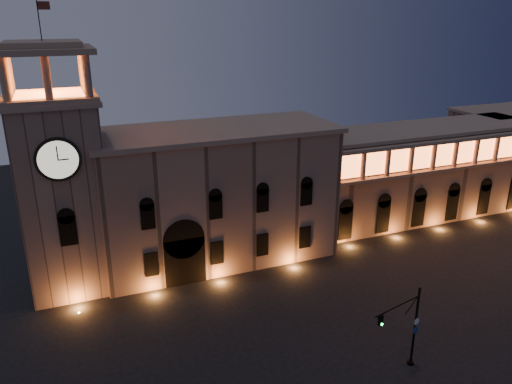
# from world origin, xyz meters

# --- Properties ---
(ground) EXTENTS (160.00, 160.00, 0.00)m
(ground) POSITION_xyz_m (0.00, 0.00, 0.00)
(ground) COLOR black
(ground) RESTS_ON ground
(government_building) EXTENTS (30.80, 12.80, 17.60)m
(government_building) POSITION_xyz_m (-2.08, 21.93, 8.77)
(government_building) COLOR #816254
(government_building) RESTS_ON ground
(clock_tower) EXTENTS (9.80, 9.80, 32.40)m
(clock_tower) POSITION_xyz_m (-20.50, 20.98, 12.50)
(clock_tower) COLOR #816254
(clock_tower) RESTS_ON ground
(colonnade_wing) EXTENTS (40.60, 11.50, 14.50)m
(colonnade_wing) POSITION_xyz_m (32.00, 23.92, 7.33)
(colonnade_wing) COLOR #7C5D4F
(colonnade_wing) RESTS_ON ground
(secondary_building) EXTENTS (20.00, 12.00, 14.00)m
(secondary_building) POSITION_xyz_m (58.00, 30.00, 7.00)
(secondary_building) COLOR #7C5D4F
(secondary_building) RESTS_ON ground
(traffic_light) EXTENTS (5.85, 1.77, 8.22)m
(traffic_light) POSITION_xyz_m (6.90, -6.47, 4.32)
(traffic_light) COLOR black
(traffic_light) RESTS_ON ground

